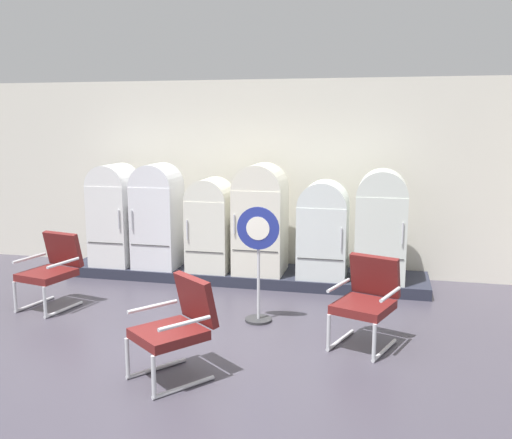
{
  "coord_description": "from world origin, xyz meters",
  "views": [
    {
      "loc": [
        2.01,
        -4.88,
        2.36
      ],
      "look_at": [
        0.25,
        2.75,
        0.97
      ],
      "focal_mm": 39.58,
      "sensor_mm": 36.0,
      "label": 1
    }
  ],
  "objects_px": {
    "armchair_left": "(52,267)",
    "refrigerator_5": "(381,222)",
    "refrigerator_0": "(115,211)",
    "sign_stand": "(258,264)",
    "refrigerator_3": "(260,216)",
    "armchair_center": "(177,324)",
    "refrigerator_2": "(210,222)",
    "refrigerator_4": "(323,227)",
    "armchair_right": "(367,298)",
    "refrigerator_1": "(157,213)"
  },
  "relations": [
    {
      "from": "refrigerator_5",
      "to": "sign_stand",
      "type": "xyz_separation_m",
      "value": [
        -1.38,
        -1.59,
        -0.27
      ]
    },
    {
      "from": "refrigerator_1",
      "to": "armchair_center",
      "type": "height_order",
      "value": "refrigerator_1"
    },
    {
      "from": "refrigerator_2",
      "to": "refrigerator_4",
      "type": "distance_m",
      "value": 1.66
    },
    {
      "from": "refrigerator_0",
      "to": "refrigerator_2",
      "type": "xyz_separation_m",
      "value": [
        1.54,
        -0.03,
        -0.1
      ]
    },
    {
      "from": "armchair_left",
      "to": "armchair_center",
      "type": "distance_m",
      "value": 2.74
    },
    {
      "from": "refrigerator_0",
      "to": "refrigerator_3",
      "type": "height_order",
      "value": "refrigerator_3"
    },
    {
      "from": "refrigerator_2",
      "to": "refrigerator_5",
      "type": "distance_m",
      "value": 2.45
    },
    {
      "from": "refrigerator_4",
      "to": "armchair_left",
      "type": "height_order",
      "value": "refrigerator_4"
    },
    {
      "from": "refrigerator_5",
      "to": "sign_stand",
      "type": "relative_size",
      "value": 1.11
    },
    {
      "from": "refrigerator_1",
      "to": "refrigerator_2",
      "type": "bearing_deg",
      "value": 0.63
    },
    {
      "from": "armchair_left",
      "to": "armchair_right",
      "type": "distance_m",
      "value": 3.95
    },
    {
      "from": "refrigerator_4",
      "to": "refrigerator_5",
      "type": "relative_size",
      "value": 0.89
    },
    {
      "from": "refrigerator_2",
      "to": "refrigerator_3",
      "type": "xyz_separation_m",
      "value": [
        0.74,
        0.04,
        0.12
      ]
    },
    {
      "from": "armchair_center",
      "to": "refrigerator_4",
      "type": "bearing_deg",
      "value": 72.78
    },
    {
      "from": "armchair_left",
      "to": "sign_stand",
      "type": "distance_m",
      "value": 2.67
    },
    {
      "from": "armchair_left",
      "to": "refrigerator_5",
      "type": "bearing_deg",
      "value": 22.07
    },
    {
      "from": "refrigerator_4",
      "to": "refrigerator_2",
      "type": "bearing_deg",
      "value": -179.93
    },
    {
      "from": "refrigerator_2",
      "to": "armchair_center",
      "type": "xyz_separation_m",
      "value": [
        0.68,
        -3.16,
        -0.36
      ]
    },
    {
      "from": "refrigerator_4",
      "to": "armchair_center",
      "type": "bearing_deg",
      "value": -107.22
    },
    {
      "from": "refrigerator_1",
      "to": "refrigerator_4",
      "type": "bearing_deg",
      "value": 0.25
    },
    {
      "from": "refrigerator_1",
      "to": "refrigerator_2",
      "type": "distance_m",
      "value": 0.84
    },
    {
      "from": "refrigerator_0",
      "to": "armchair_center",
      "type": "relative_size",
      "value": 1.65
    },
    {
      "from": "refrigerator_3",
      "to": "refrigerator_4",
      "type": "bearing_deg",
      "value": -2.2
    },
    {
      "from": "refrigerator_5",
      "to": "armchair_center",
      "type": "bearing_deg",
      "value": -119.19
    },
    {
      "from": "armchair_right",
      "to": "refrigerator_3",
      "type": "bearing_deg",
      "value": 128.26
    },
    {
      "from": "refrigerator_0",
      "to": "sign_stand",
      "type": "xyz_separation_m",
      "value": [
        2.62,
        -1.6,
        -0.28
      ]
    },
    {
      "from": "refrigerator_0",
      "to": "armchair_left",
      "type": "height_order",
      "value": "refrigerator_0"
    },
    {
      "from": "armchair_left",
      "to": "refrigerator_0",
      "type": "bearing_deg",
      "value": 88.41
    },
    {
      "from": "refrigerator_2",
      "to": "sign_stand",
      "type": "bearing_deg",
      "value": -55.66
    },
    {
      "from": "refrigerator_1",
      "to": "armchair_right",
      "type": "distance_m",
      "value": 3.77
    },
    {
      "from": "refrigerator_0",
      "to": "refrigerator_3",
      "type": "distance_m",
      "value": 2.29
    },
    {
      "from": "refrigerator_2",
      "to": "armchair_left",
      "type": "relative_size",
      "value": 1.46
    },
    {
      "from": "armchair_center",
      "to": "refrigerator_2",
      "type": "bearing_deg",
      "value": 102.05
    },
    {
      "from": "refrigerator_0",
      "to": "refrigerator_5",
      "type": "height_order",
      "value": "refrigerator_0"
    },
    {
      "from": "armchair_left",
      "to": "armchair_right",
      "type": "bearing_deg",
      "value": -5.29
    },
    {
      "from": "refrigerator_4",
      "to": "armchair_center",
      "type": "distance_m",
      "value": 3.33
    },
    {
      "from": "refrigerator_4",
      "to": "armchair_right",
      "type": "distance_m",
      "value": 2.13
    },
    {
      "from": "refrigerator_3",
      "to": "refrigerator_2",
      "type": "bearing_deg",
      "value": -177.15
    },
    {
      "from": "refrigerator_5",
      "to": "armchair_left",
      "type": "xyz_separation_m",
      "value": [
        -4.04,
        -1.64,
        -0.45
      ]
    },
    {
      "from": "refrigerator_3",
      "to": "armchair_left",
      "type": "height_order",
      "value": "refrigerator_3"
    },
    {
      "from": "refrigerator_0",
      "to": "sign_stand",
      "type": "bearing_deg",
      "value": -31.42
    },
    {
      "from": "sign_stand",
      "to": "refrigerator_5",
      "type": "bearing_deg",
      "value": 49.12
    },
    {
      "from": "refrigerator_2",
      "to": "armchair_right",
      "type": "distance_m",
      "value": 3.09
    },
    {
      "from": "refrigerator_0",
      "to": "armchair_right",
      "type": "bearing_deg",
      "value": -27.4
    },
    {
      "from": "refrigerator_0",
      "to": "refrigerator_1",
      "type": "relative_size",
      "value": 0.99
    },
    {
      "from": "refrigerator_4",
      "to": "refrigerator_5",
      "type": "distance_m",
      "value": 0.8
    },
    {
      "from": "refrigerator_1",
      "to": "refrigerator_0",
      "type": "bearing_deg",
      "value": 177.24
    },
    {
      "from": "refrigerator_4",
      "to": "armchair_left",
      "type": "distance_m",
      "value": 3.65
    },
    {
      "from": "armchair_left",
      "to": "sign_stand",
      "type": "relative_size",
      "value": 0.68
    },
    {
      "from": "refrigerator_0",
      "to": "refrigerator_4",
      "type": "xyz_separation_m",
      "value": [
        3.2,
        -0.02,
        -0.11
      ]
    }
  ]
}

